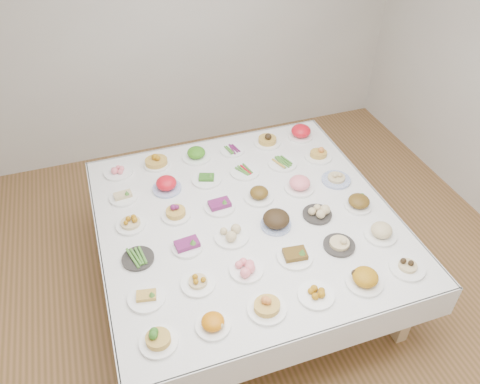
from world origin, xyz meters
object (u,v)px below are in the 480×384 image
object	(u,v)px
display_table	(246,223)
dish_18	(130,221)
dish_0	(158,337)
dish_35	(301,131)

from	to	relation	value
display_table	dish_18	size ratio (longest dim) A/B	10.14
dish_0	dish_35	distance (m)	2.45
dish_0	dish_18	size ratio (longest dim) A/B	1.12
display_table	dish_0	bearing A→B (deg)	-134.69
dish_18	dish_35	world-z (taller)	dish_35
dish_0	dish_35	world-z (taller)	dish_35
dish_0	dish_18	world-z (taller)	dish_0
display_table	dish_0	xyz separation A→B (m)	(-0.86, -0.87, 0.13)
dish_18	dish_35	distance (m)	1.86
display_table	dish_18	bearing A→B (deg)	167.99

